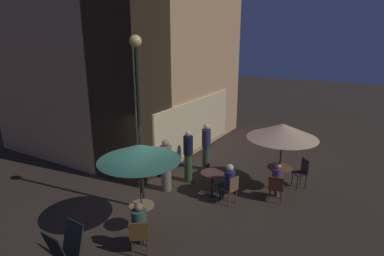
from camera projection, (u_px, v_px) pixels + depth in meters
ground_plane at (134, 216)px, 8.97m from camera, size 60.00×60.00×0.00m
cafe_building at (128, 33)px, 12.48m from camera, size 8.12×7.77×9.75m
street_lamp_near_corner at (138, 98)px, 8.46m from camera, size 0.31×0.31×4.85m
menu_sandwich_board at (65, 248)px, 6.88m from camera, size 0.69×0.58×0.96m
cafe_table_0 at (142, 214)px, 8.14m from camera, size 0.63×0.63×0.76m
cafe_table_1 at (279, 173)px, 10.34m from camera, size 0.78×0.78×0.78m
cafe_table_2 at (212, 178)px, 10.03m from camera, size 0.74×0.74×0.75m
patio_umbrella_0 at (139, 153)px, 7.67m from camera, size 2.00×2.00×2.36m
patio_umbrella_1 at (283, 131)px, 9.94m from camera, size 2.19×2.19×2.22m
cafe_chair_0 at (140, 234)px, 7.29m from camera, size 0.60×0.60×0.88m
cafe_chair_1 at (302, 170)px, 10.53m from camera, size 0.55×0.55×0.97m
cafe_chair_2 at (276, 186)px, 9.58m from camera, size 0.49×0.49×0.85m
cafe_chair_3 at (231, 187)px, 9.47m from camera, size 0.48×0.48×0.88m
patron_seated_0 at (140, 224)px, 7.37m from camera, size 0.53×0.49×1.27m
patron_seated_1 at (277, 179)px, 9.66m from camera, size 0.52×0.37×1.24m
patron_seated_2 at (228, 181)px, 9.52m from camera, size 0.42×0.52×1.24m
patron_standing_3 at (206, 147)px, 11.78m from camera, size 0.32×0.32×1.77m
patron_standing_4 at (188, 156)px, 10.85m from camera, size 0.32×0.32×1.80m
patron_standing_5 at (166, 165)px, 10.23m from camera, size 0.38×0.38×1.72m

